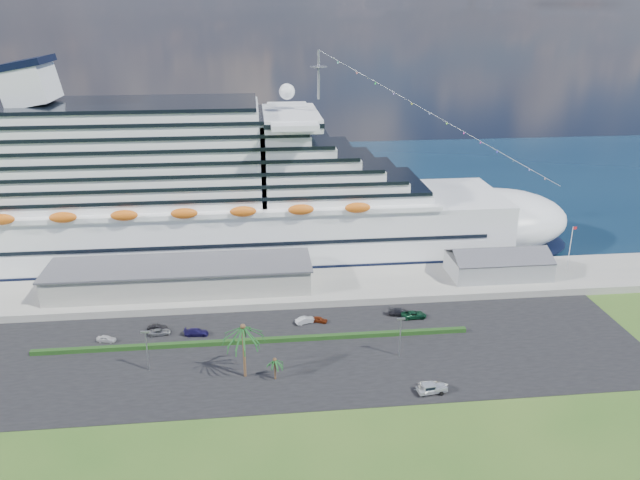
{
  "coord_description": "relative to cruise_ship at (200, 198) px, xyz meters",
  "views": [
    {
      "loc": [
        -6.78,
        -95.86,
        64.61
      ],
      "look_at": [
        6.72,
        30.0,
        16.61
      ],
      "focal_mm": 35.0,
      "sensor_mm": 36.0,
      "label": 1
    }
  ],
  "objects": [
    {
      "name": "boat_trailer",
      "position": [
        44.72,
        -68.56,
        -15.38
      ],
      "size": [
        6.31,
        4.13,
        1.8
      ],
      "color": "gray",
      "rests_on": "asphalt_lot"
    },
    {
      "name": "wharf",
      "position": [
        21.53,
        -24.0,
        -15.79
      ],
      "size": [
        240.0,
        20.0,
        1.8
      ],
      "primitive_type": "cube",
      "color": "gray",
      "rests_on": "ground"
    },
    {
      "name": "palm_short",
      "position": [
        17.03,
        -61.5,
        -13.03
      ],
      "size": [
        3.53,
        3.53,
        4.56
      ],
      "color": "#47301E",
      "rests_on": "ground"
    },
    {
      "name": "cruise_ship",
      "position": [
        0.0,
        0.0,
        0.0
      ],
      "size": [
        191.0,
        38.0,
        54.0
      ],
      "color": "silver",
      "rests_on": "ground"
    },
    {
      "name": "parked_car_0",
      "position": [
        -16.68,
        -44.33,
        -15.91
      ],
      "size": [
        4.15,
        2.46,
        1.33
      ],
      "primitive_type": "imported",
      "rotation": [
        0.0,
        0.0,
        1.33
      ],
      "color": "silver",
      "rests_on": "asphalt_lot"
    },
    {
      "name": "parked_car_2",
      "position": [
        -6.27,
        -42.51,
        -15.96
      ],
      "size": [
        4.53,
        2.23,
        1.24
      ],
      "primitive_type": "imported",
      "rotation": [
        0.0,
        0.0,
        1.61
      ],
      "color": "slate",
      "rests_on": "asphalt_lot"
    },
    {
      "name": "terminal_building",
      "position": [
        -3.47,
        -24.0,
        -11.68
      ],
      "size": [
        61.0,
        15.0,
        6.3
      ],
      "color": "gray",
      "rests_on": "wharf"
    },
    {
      "name": "parked_car_4",
      "position": [
        27.35,
        -40.61,
        -15.96
      ],
      "size": [
        3.88,
        2.72,
        1.23
      ],
      "primitive_type": "imported",
      "rotation": [
        0.0,
        0.0,
        1.18
      ],
      "color": "maroon",
      "rests_on": "asphalt_lot"
    },
    {
      "name": "lamp_post_right",
      "position": [
        41.53,
        -56.0,
        -11.35
      ],
      "size": [
        1.6,
        0.35,
        8.27
      ],
      "color": "gray",
      "rests_on": "asphalt_lot"
    },
    {
      "name": "parked_car_3",
      "position": [
        1.35,
        -43.59,
        -15.85
      ],
      "size": [
        5.13,
        2.46,
        1.44
      ],
      "primitive_type": "imported",
      "rotation": [
        0.0,
        0.0,
        1.48
      ],
      "color": "#1B154C",
      "rests_on": "asphalt_lot"
    },
    {
      "name": "water",
      "position": [
        21.53,
        66.0,
        -16.68
      ],
      "size": [
        420.0,
        160.0,
        0.02
      ],
      "primitive_type": "cube",
      "color": "#0B1D32",
      "rests_on": "ground"
    },
    {
      "name": "palm_tall",
      "position": [
        11.53,
        -60.0,
        -7.49
      ],
      "size": [
        8.82,
        8.82,
        11.13
      ],
      "color": "#47301E",
      "rests_on": "ground"
    },
    {
      "name": "parked_car_7",
      "position": [
        45.54,
        -39.27,
        -15.81
      ],
      "size": [
        5.54,
        3.0,
        1.52
      ],
      "primitive_type": "imported",
      "rotation": [
        0.0,
        0.0,
        1.4
      ],
      "color": "#232329",
      "rests_on": "asphalt_lot"
    },
    {
      "name": "flagpole",
      "position": [
        91.57,
        -24.0,
        -8.43
      ],
      "size": [
        1.08,
        0.16,
        12.0
      ],
      "color": "silver",
      "rests_on": "wharf"
    },
    {
      "name": "parked_car_1",
      "position": [
        -6.94,
        -40.8,
        -15.9
      ],
      "size": [
        4.15,
        1.66,
        1.34
      ],
      "primitive_type": "imported",
      "rotation": [
        0.0,
        0.0,
        1.51
      ],
      "color": "black",
      "rests_on": "asphalt_lot"
    },
    {
      "name": "parked_car_5",
      "position": [
        24.37,
        -40.76,
        -15.85
      ],
      "size": [
        4.64,
        2.99,
        1.44
      ],
      "primitive_type": "imported",
      "rotation": [
        0.0,
        0.0,
        1.94
      ],
      "color": "silver",
      "rests_on": "asphalt_lot"
    },
    {
      "name": "parked_car_6",
      "position": [
        48.21,
        -40.93,
        -15.8
      ],
      "size": [
        5.66,
        2.79,
        1.54
      ],
      "primitive_type": "imported",
      "rotation": [
        0.0,
        0.0,
        1.61
      ],
      "color": "#0D3721",
      "rests_on": "asphalt_lot"
    },
    {
      "name": "pickup_truck",
      "position": [
        44.31,
        -68.98,
        -15.57
      ],
      "size": [
        5.44,
        2.64,
        1.84
      ],
      "color": "black",
      "rests_on": "asphalt_lot"
    },
    {
      "name": "port_shed",
      "position": [
        73.53,
        -24.0,
        -12.3
      ],
      "size": [
        24.0,
        12.31,
        7.37
      ],
      "color": "gray",
      "rests_on": "wharf"
    },
    {
      "name": "hedge",
      "position": [
        13.53,
        -48.0,
        -16.12
      ],
      "size": [
        88.0,
        1.1,
        0.9
      ],
      "primitive_type": "cube",
      "color": "black",
      "rests_on": "asphalt_lot"
    },
    {
      "name": "ground",
      "position": [
        21.53,
        -64.0,
        -16.69
      ],
      "size": [
        420.0,
        420.0,
        0.0
      ],
      "primitive_type": "plane",
      "color": "#2C521B",
      "rests_on": "ground"
    },
    {
      "name": "asphalt_lot",
      "position": [
        21.53,
        -53.0,
        -16.63
      ],
      "size": [
        140.0,
        38.0,
        0.12
      ],
      "primitive_type": "cube",
      "color": "black",
      "rests_on": "ground"
    },
    {
      "name": "lamp_post_left",
      "position": [
        -6.47,
        -56.0,
        -11.35
      ],
      "size": [
        1.6,
        0.35,
        8.27
      ],
      "color": "gray",
      "rests_on": "asphalt_lot"
    }
  ]
}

